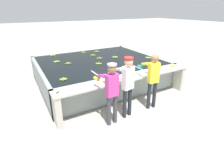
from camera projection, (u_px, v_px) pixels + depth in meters
The scene contains 22 objects.
ground_plane at pixel (133, 107), 5.55m from camera, with size 80.00×80.00×0.00m, color #A3A099.
wash_tank at pixel (99, 71), 7.36m from camera, with size 4.76×3.99×0.94m.
work_ledge at pixel (130, 85), 5.50m from camera, with size 4.76×0.45×0.94m.
worker_0 at pixel (111, 88), 4.42m from camera, with size 0.44×0.73×1.69m.
worker_1 at pixel (127, 81), 4.73m from camera, with size 0.48×0.75×1.76m.
worker_2 at pixel (153, 76), 5.18m from camera, with size 0.47×0.74×1.73m.
banana_bunch_floating_0 at pixel (84, 52), 8.39m from camera, with size 0.25×0.25×0.08m.
banana_bunch_floating_1 at pixel (93, 55), 7.89m from camera, with size 0.27×0.28×0.08m.
banana_bunch_floating_2 at pixel (97, 51), 8.55m from camera, with size 0.27×0.28×0.08m.
banana_bunch_floating_3 at pixel (115, 57), 7.58m from camera, with size 0.28×0.28×0.08m.
banana_bunch_floating_4 at pixel (99, 63), 6.68m from camera, with size 0.28×0.26×0.08m.
banana_bunch_floating_5 at pixel (53, 55), 7.89m from camera, with size 0.28×0.27×0.08m.
banana_bunch_floating_6 at pixel (148, 58), 7.48m from camera, with size 0.28×0.28×0.08m.
banana_bunch_floating_7 at pixel (63, 79), 5.21m from camera, with size 0.28×0.28×0.08m.
banana_bunch_floating_8 at pixel (100, 58), 7.41m from camera, with size 0.28×0.28×0.08m.
banana_bunch_floating_9 at pixel (130, 65), 6.45m from camera, with size 0.28×0.28×0.08m.
banana_bunch_floating_10 at pixel (68, 63), 6.71m from camera, with size 0.27×0.28×0.08m.
banana_bunch_floating_11 at pixel (57, 61), 6.94m from camera, with size 0.28×0.28×0.08m.
banana_bunch_ledge_0 at pixel (155, 71), 5.85m from camera, with size 0.28×0.28×0.08m.
banana_bunch_ledge_1 at pixel (172, 66), 6.36m from camera, with size 0.28×0.28×0.08m.
banana_bunch_ledge_2 at pixel (107, 82), 5.02m from camera, with size 0.28×0.27×0.08m.
knife_0 at pixel (59, 91), 4.46m from camera, with size 0.29×0.24×0.02m.
Camera 1 is at (-2.99, -3.85, 2.93)m, focal length 28.00 mm.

